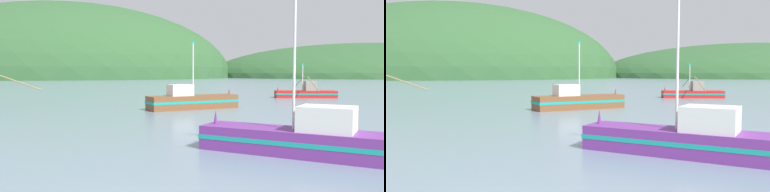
# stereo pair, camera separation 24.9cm
# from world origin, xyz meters

# --- Properties ---
(hill_mid_right) EXTENTS (199.03, 159.23, 42.61)m
(hill_mid_right) POSITION_xyz_m (124.97, 234.85, 0.00)
(hill_mid_right) COLOR #2D562D
(hill_mid_right) RESTS_ON ground
(hill_far_right) EXTENTS (198.38, 158.70, 85.93)m
(hill_far_right) POSITION_xyz_m (-61.89, 224.77, 0.00)
(hill_far_right) COLOR #2D562D
(hill_far_right) RESTS_ON ground
(hill_mid_left) EXTENTS (160.19, 128.15, 60.69)m
(hill_mid_left) POSITION_xyz_m (-57.39, 232.29, 0.00)
(hill_mid_left) COLOR #2D562D
(hill_mid_left) RESTS_ON ground
(fishing_boat_red) EXTENTS (8.61, 14.07, 4.77)m
(fishing_boat_red) POSITION_xyz_m (20.81, 44.39, 0.68)
(fishing_boat_red) COLOR red
(fishing_boat_red) RESTS_ON ground
(fishing_boat_brown) EXTENTS (9.36, 5.88, 6.59)m
(fishing_boat_brown) POSITION_xyz_m (3.89, 28.92, 0.81)
(fishing_boat_brown) COLOR brown
(fishing_boat_brown) RESTS_ON ground
(fishing_boat_purple) EXTENTS (8.73, 6.66, 7.70)m
(fishing_boat_purple) POSITION_xyz_m (7.64, 7.71, 0.75)
(fishing_boat_purple) COLOR #6B2D84
(fishing_boat_purple) RESTS_ON ground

